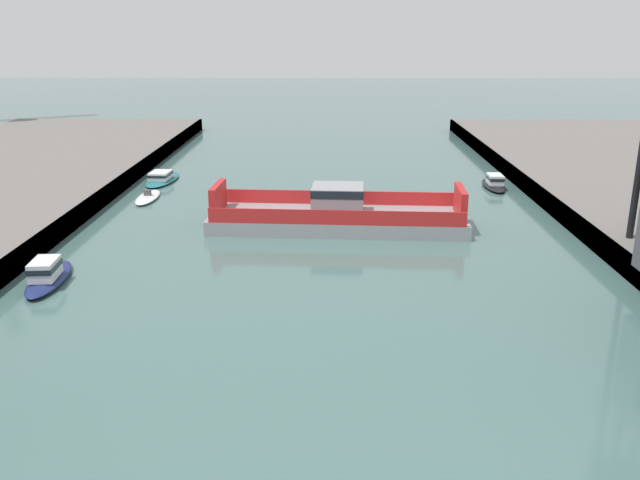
{
  "coord_description": "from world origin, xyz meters",
  "views": [
    {
      "loc": [
        0.56,
        -11.6,
        14.73
      ],
      "look_at": [
        0.0,
        28.38,
        2.0
      ],
      "focal_mm": 37.48,
      "sensor_mm": 36.0,
      "label": 1
    }
  ],
  "objects_px": {
    "moored_boat_mid_left": "(47,274)",
    "moored_boat_mid_right": "(494,183)",
    "moored_boat_far_left": "(148,197)",
    "moored_boat_near_right": "(162,178)",
    "chain_ferry": "(338,215)"
  },
  "relations": [
    {
      "from": "moored_boat_mid_left",
      "to": "moored_boat_mid_right",
      "type": "bearing_deg",
      "value": 38.07
    },
    {
      "from": "moored_boat_near_right",
      "to": "moored_boat_mid_left",
      "type": "xyz_separation_m",
      "value": [
        -0.13,
        -28.0,
        0.19
      ]
    },
    {
      "from": "moored_boat_mid_right",
      "to": "moored_boat_far_left",
      "type": "height_order",
      "value": "moored_boat_mid_right"
    },
    {
      "from": "chain_ferry",
      "to": "moored_boat_near_right",
      "type": "xyz_separation_m",
      "value": [
        -17.46,
        15.87,
        -0.62
      ]
    },
    {
      "from": "moored_boat_mid_left",
      "to": "moored_boat_far_left",
      "type": "height_order",
      "value": "moored_boat_mid_left"
    },
    {
      "from": "moored_boat_mid_left",
      "to": "moored_boat_mid_right",
      "type": "distance_m",
      "value": 41.66
    },
    {
      "from": "chain_ferry",
      "to": "moored_boat_mid_right",
      "type": "relative_size",
      "value": 3.31
    },
    {
      "from": "moored_boat_mid_left",
      "to": "moored_boat_far_left",
      "type": "bearing_deg",
      "value": 88.38
    },
    {
      "from": "moored_boat_mid_right",
      "to": "moored_boat_mid_left",
      "type": "bearing_deg",
      "value": -141.93
    },
    {
      "from": "moored_boat_near_right",
      "to": "moored_boat_mid_right",
      "type": "distance_m",
      "value": 32.75
    },
    {
      "from": "chain_ferry",
      "to": "moored_boat_far_left",
      "type": "relative_size",
      "value": 3.49
    },
    {
      "from": "moored_boat_mid_left",
      "to": "moored_boat_mid_right",
      "type": "relative_size",
      "value": 1.1
    },
    {
      "from": "moored_boat_near_right",
      "to": "moored_boat_far_left",
      "type": "height_order",
      "value": "moored_boat_near_right"
    },
    {
      "from": "chain_ferry",
      "to": "moored_boat_far_left",
      "type": "height_order",
      "value": "chain_ferry"
    },
    {
      "from": "moored_boat_mid_right",
      "to": "moored_boat_far_left",
      "type": "xyz_separation_m",
      "value": [
        -32.21,
        -4.84,
        -0.32
      ]
    }
  ]
}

